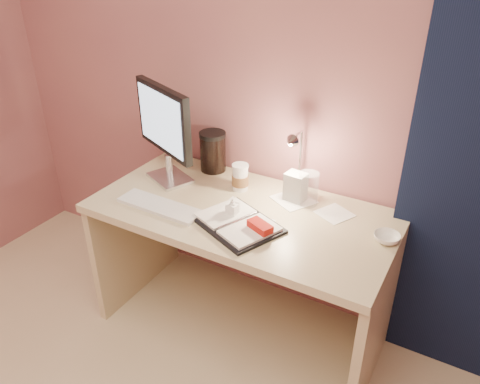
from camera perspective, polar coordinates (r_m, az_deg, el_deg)
The scene contains 14 objects.
desk at distance 2.34m, azimuth 1.11°, elevation -6.03°, with size 1.40×0.70×0.73m.
monitor at distance 2.32m, azimuth -9.05°, elevation 7.98°, with size 0.44×0.24×0.49m.
keyboard at distance 2.20m, azimuth -9.75°, elevation -1.72°, with size 0.42×0.12×0.02m, color silver.
planner at distance 2.03m, azimuth -0.10°, elevation -3.84°, with size 0.44×0.39×0.06m.
paper_a at distance 2.05m, azimuth 1.94°, elevation -3.92°, with size 0.14×0.14×0.00m, color white.
paper_b at distance 2.16m, azimuth 11.45°, elevation -2.62°, with size 0.14×0.14×0.00m, color white.
paper_c at distance 2.24m, azimuth 6.56°, elevation -0.92°, with size 0.17×0.17×0.00m, color white.
coffee_cup at distance 2.29m, azimuth 0.03°, elevation 1.73°, with size 0.08×0.08×0.13m.
clear_cup at distance 2.18m, azimuth 8.33°, elevation 0.40°, with size 0.09×0.09×0.16m, color white.
bowl at distance 2.03m, azimuth 17.47°, elevation -5.36°, with size 0.11×0.11×0.03m, color white.
lotion_bottle at distance 2.07m, azimuth -0.93°, elevation -1.93°, with size 0.05×0.05×0.11m, color white.
dark_jar at distance 2.48m, azimuth -3.32°, elevation 4.72°, with size 0.13×0.13×0.19m, color black.
product_box at distance 2.21m, azimuth 6.78°, elevation 0.62°, with size 0.09×0.08×0.14m, color beige.
desk_lamp at distance 2.19m, azimuth 6.52°, elevation 4.26°, with size 0.08×0.20×0.33m.
Camera 1 is at (0.90, -0.23, 1.85)m, focal length 35.00 mm.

